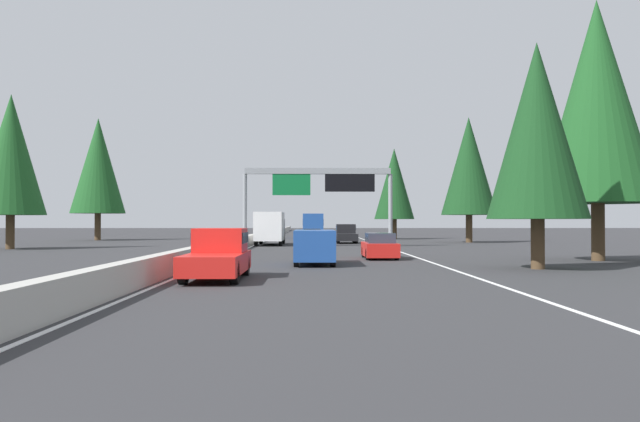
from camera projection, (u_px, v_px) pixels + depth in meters
name	position (u px, v px, depth m)	size (l,w,h in m)	color
ground_plane	(255.00, 244.00, 62.35)	(320.00, 320.00, 0.00)	#2D2D30
median_barrier	(266.00, 235.00, 82.35)	(180.00, 0.56, 0.90)	#ADAAA3
shoulder_stripe_right	(368.00, 241.00, 72.50)	(160.00, 0.16, 0.01)	silver
shoulder_stripe_median	(265.00, 241.00, 72.35)	(160.00, 0.16, 0.01)	silver
sign_gantry_overhead	(320.00, 184.00, 56.32)	(0.50, 12.68, 6.64)	gray
pickup_near_center	(218.00, 254.00, 24.63)	(5.60, 2.00, 1.86)	red
sedan_mid_center	(380.00, 247.00, 37.90)	(4.40, 1.80, 1.47)	red
box_truck_far_left	(270.00, 227.00, 60.16)	(8.50, 2.40, 2.95)	white
sedan_mid_right	(313.00, 231.00, 103.90)	(4.40, 1.80, 1.47)	#2D6B38
minivan_near_right	(314.00, 245.00, 32.73)	(5.00, 1.95, 1.69)	#1E4793
bus_distant_a	(313.00, 225.00, 86.48)	(11.50, 2.55, 3.10)	#1E4793
sedan_far_right	(312.00, 237.00, 60.68)	(4.40, 1.80, 1.47)	black
pickup_distant_b	(346.00, 234.00, 65.94)	(5.60, 2.00, 1.86)	black
conifer_right_foreground	(537.00, 131.00, 29.71)	(4.46, 4.46, 10.15)	#4C3823
conifer_right_near	(597.00, 101.00, 35.98)	(6.23, 6.23, 14.15)	#4C3823
conifer_right_mid	(469.00, 166.00, 67.82)	(5.62, 5.62, 12.78)	#4C3823
conifer_right_far	(394.00, 184.00, 80.93)	(4.86, 4.86, 11.04)	#4C3823
conifer_left_near	(11.00, 155.00, 51.24)	(5.26, 5.26, 11.96)	#4C3823
conifer_left_mid	(98.00, 166.00, 75.86)	(6.13, 6.13, 13.93)	#4C3823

